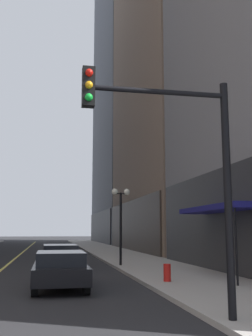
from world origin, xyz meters
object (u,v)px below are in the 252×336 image
object	(u,v)px
car_silver	(60,256)
traffic_light_near_right	(183,155)
fire_hydrant_right	(167,275)
car_black	(60,269)
street_lamp_right_mid	(121,209)

from	to	relation	value
car_silver	traffic_light_near_right	distance (m)	13.88
fire_hydrant_right	traffic_light_near_right	bearing A→B (deg)	-103.20
car_black	street_lamp_right_mid	size ratio (longest dim) A/B	0.98
street_lamp_right_mid	car_silver	bearing A→B (deg)	-169.41
traffic_light_near_right	street_lamp_right_mid	world-z (taller)	traffic_light_near_right
traffic_light_near_right	car_silver	bearing A→B (deg)	99.92
street_lamp_right_mid	fire_hydrant_right	world-z (taller)	street_lamp_right_mid
car_black	fire_hydrant_right	size ratio (longest dim) A/B	5.42
car_silver	street_lamp_right_mid	size ratio (longest dim) A/B	1.07
car_silver	traffic_light_near_right	bearing A→B (deg)	-80.08
car_silver	street_lamp_right_mid	world-z (taller)	street_lamp_right_mid
car_black	car_silver	bearing A→B (deg)	88.74
street_lamp_right_mid	fire_hydrant_right	xyz separation A→B (m)	(0.50, -7.38, -2.86)
car_silver	traffic_light_near_right	world-z (taller)	traffic_light_near_right
traffic_light_near_right	street_lamp_right_mid	xyz separation A→B (m)	(1.05, 13.98, -0.49)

